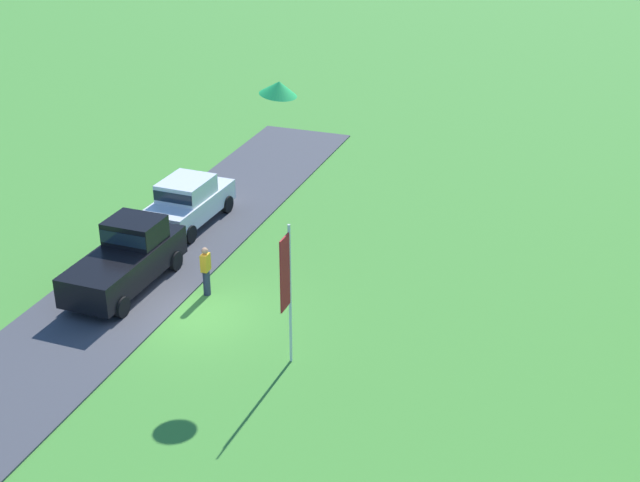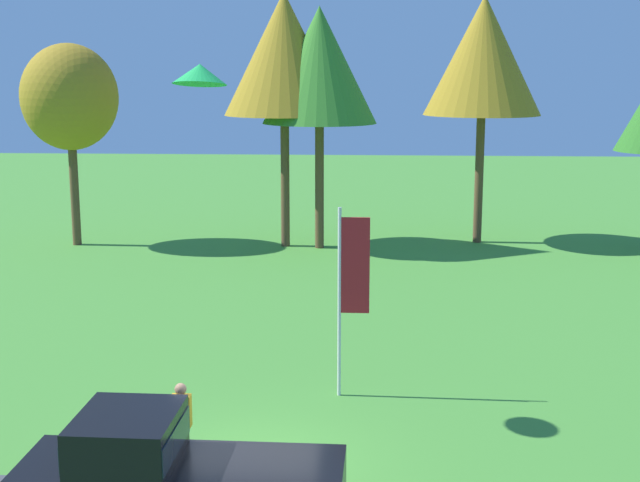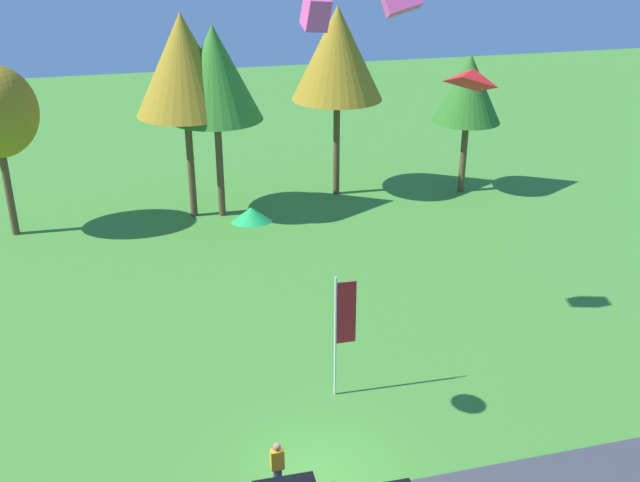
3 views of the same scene
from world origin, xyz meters
TOP-DOWN VIEW (x-y plane):
  - ground_plane at (0.00, 0.00)m, footprint 120.00×120.00m
  - car_pickup_mid_row at (-0.91, -2.91)m, footprint 5.03×2.12m
  - person_watching_sky at (-1.28, -0.22)m, footprint 0.36×0.24m
  - tree_right_of_center at (-10.20, 20.69)m, footprint 3.94×3.94m
  - tree_lone_near at (-1.40, 20.93)m, footprint 4.89×4.89m
  - tree_center_back at (0.04, 20.64)m, footprint 4.61×4.61m
  - tree_far_right at (6.69, 22.24)m, footprint 4.86×4.86m
  - flag_banner at (1.71, 3.83)m, footprint 0.71×0.08m
  - kite_delta_trailing_tail at (-1.29, 2.47)m, footprint 1.24×1.28m

SIDE VIEW (x-z plane):
  - ground_plane at x=0.00m, z-range 0.00..0.00m
  - person_watching_sky at x=-1.28m, z-range 0.02..1.73m
  - car_pickup_mid_row at x=-0.91m, z-range 0.04..2.18m
  - flag_banner at x=1.71m, z-range 0.58..4.92m
  - tree_right_of_center at x=-10.20m, z-range 1.96..10.28m
  - kite_delta_trailing_tail at x=-1.29m, z-range 6.96..7.50m
  - tree_center_back at x=0.04m, z-range 2.53..12.27m
  - tree_far_right at x=6.69m, z-range 2.67..12.92m
  - tree_lone_near at x=-1.40m, z-range 2.69..13.01m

